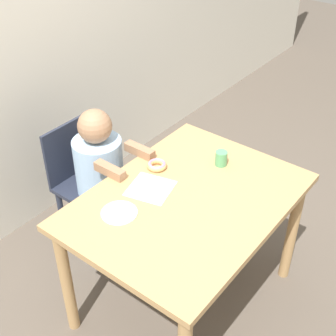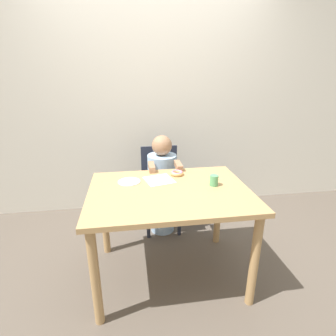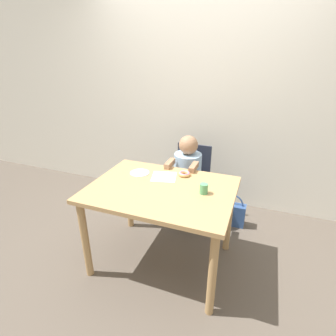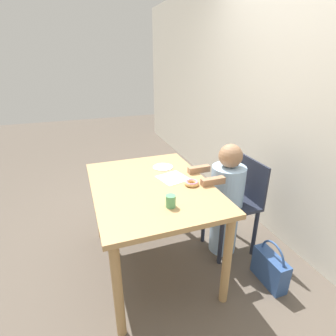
{
  "view_description": "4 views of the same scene",
  "coord_description": "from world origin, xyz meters",
  "px_view_note": "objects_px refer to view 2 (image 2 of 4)",
  "views": [
    {
      "loc": [
        -1.44,
        -1.0,
        2.2
      ],
      "look_at": [
        0.01,
        0.13,
        0.87
      ],
      "focal_mm": 50.0,
      "sensor_mm": 36.0,
      "label": 1
    },
    {
      "loc": [
        -0.27,
        -1.69,
        1.54
      ],
      "look_at": [
        0.01,
        0.13,
        0.87
      ],
      "focal_mm": 28.0,
      "sensor_mm": 36.0,
      "label": 2
    },
    {
      "loc": [
        0.7,
        -1.72,
        1.74
      ],
      "look_at": [
        0.01,
        0.13,
        0.87
      ],
      "focal_mm": 28.0,
      "sensor_mm": 36.0,
      "label": 3
    },
    {
      "loc": [
        1.68,
        -0.47,
        1.62
      ],
      "look_at": [
        0.01,
        0.13,
        0.87
      ],
      "focal_mm": 28.0,
      "sensor_mm": 36.0,
      "label": 4
    }
  ],
  "objects_px": {
    "donut": "(177,173)",
    "cup": "(214,180)",
    "handbag": "(202,208)",
    "chair": "(161,186)",
    "child_figure": "(162,186)"
  },
  "relations": [
    {
      "from": "donut",
      "to": "cup",
      "type": "height_order",
      "value": "cup"
    },
    {
      "from": "donut",
      "to": "handbag",
      "type": "distance_m",
      "value": 0.89
    },
    {
      "from": "chair",
      "to": "child_figure",
      "type": "xyz_separation_m",
      "value": [
        -0.0,
        -0.11,
        0.04
      ]
    },
    {
      "from": "chair",
      "to": "handbag",
      "type": "bearing_deg",
      "value": 4.33
    },
    {
      "from": "chair",
      "to": "donut",
      "type": "bearing_deg",
      "value": -80.66
    },
    {
      "from": "handbag",
      "to": "cup",
      "type": "xyz_separation_m",
      "value": [
        -0.15,
        -0.76,
        0.65
      ]
    },
    {
      "from": "donut",
      "to": "cup",
      "type": "relative_size",
      "value": 1.31
    },
    {
      "from": "chair",
      "to": "cup",
      "type": "relative_size",
      "value": 10.34
    },
    {
      "from": "handbag",
      "to": "cup",
      "type": "relative_size",
      "value": 4.58
    },
    {
      "from": "child_figure",
      "to": "donut",
      "type": "height_order",
      "value": "child_figure"
    },
    {
      "from": "donut",
      "to": "handbag",
      "type": "relative_size",
      "value": 0.29
    },
    {
      "from": "handbag",
      "to": "donut",
      "type": "bearing_deg",
      "value": -127.39
    },
    {
      "from": "chair",
      "to": "cup",
      "type": "distance_m",
      "value": 0.85
    },
    {
      "from": "child_figure",
      "to": "cup",
      "type": "distance_m",
      "value": 0.75
    },
    {
      "from": "chair",
      "to": "donut",
      "type": "relative_size",
      "value": 7.88
    }
  ]
}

